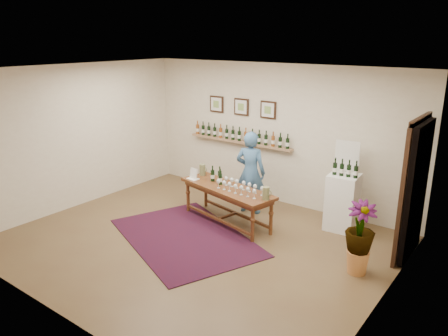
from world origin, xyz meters
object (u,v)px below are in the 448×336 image
Objects in this scene: person at (250,172)px; potted_plant at (359,238)px; display_pedestal at (342,202)px; tasting_table at (227,192)px.

potted_plant is at bearing 145.27° from person.
person is (-1.73, -0.31, 0.30)m from display_pedestal.
potted_plant is (2.56, -0.31, -0.04)m from tasting_table.
tasting_table is at bearing 173.04° from potted_plant.
tasting_table is 2.58m from potted_plant.
person is (0.05, 0.69, 0.21)m from tasting_table.
person reaches higher than display_pedestal.
tasting_table is 2.17× the size of potted_plant.
display_pedestal is at bearing 177.19° from person.
display_pedestal reaches higher than potted_plant.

